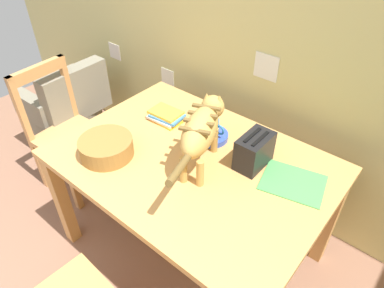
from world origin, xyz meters
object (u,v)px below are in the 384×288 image
at_px(cat, 202,128).
at_px(saucer_bowl, 211,136).
at_px(wicker_basket, 106,147).
at_px(wooden_chair_far, 67,133).
at_px(book_stack, 166,116).
at_px(magazine, 293,183).
at_px(dining_table, 192,171).
at_px(wicker_armchair, 69,117).
at_px(coffee_mug, 212,127).
at_px(toaster, 254,151).

distance_m(cat, saucer_bowl, 0.27).
xyz_separation_m(wicker_basket, wooden_chair_far, (-0.72, 0.16, -0.35)).
bearing_deg(saucer_bowl, wicker_basket, -125.87).
bearing_deg(book_stack, magazine, 0.19).
height_order(book_stack, wicker_basket, wicker_basket).
bearing_deg(magazine, dining_table, -173.61).
bearing_deg(magazine, wicker_armchair, 166.64).
bearing_deg(wooden_chair_far, cat, 91.70).
bearing_deg(wicker_basket, dining_table, 35.08).
distance_m(coffee_mug, toaster, 0.29).
relative_size(magazine, toaster, 1.44).
bearing_deg(saucer_bowl, cat, -67.68).
xyz_separation_m(toaster, wicker_armchair, (-1.75, -0.01, -0.56)).
bearing_deg(coffee_mug, dining_table, -82.50).
height_order(saucer_bowl, toaster, toaster).
bearing_deg(wicker_basket, coffee_mug, 53.81).
xyz_separation_m(magazine, toaster, (-0.22, -0.01, 0.08)).
bearing_deg(wooden_chair_far, wicker_basket, 73.23).
distance_m(coffee_mug, book_stack, 0.32).
bearing_deg(wicker_basket, magazine, 27.09).
bearing_deg(toaster, book_stack, 179.50).
relative_size(toaster, wicker_armchair, 0.26).
relative_size(saucer_bowl, book_stack, 0.89).
relative_size(book_stack, toaster, 1.03).
bearing_deg(wicker_basket, wooden_chair_far, 167.16).
bearing_deg(book_stack, wooden_chair_far, -160.29).
height_order(coffee_mug, magazine, coffee_mug).
height_order(coffee_mug, book_stack, coffee_mug).
relative_size(coffee_mug, magazine, 0.42).
relative_size(wicker_basket, wicker_armchair, 0.35).
xyz_separation_m(cat, wicker_armchair, (-1.53, 0.14, -0.68)).
relative_size(dining_table, saucer_bowl, 7.58).
bearing_deg(toaster, wicker_armchair, -179.78).
bearing_deg(dining_table, cat, 24.34).
height_order(dining_table, wooden_chair_far, wooden_chair_far).
height_order(saucer_bowl, wicker_basket, wicker_basket).
xyz_separation_m(dining_table, book_stack, (-0.34, 0.17, 0.11)).
bearing_deg(wicker_armchair, magazine, -91.13).
xyz_separation_m(cat, book_stack, (-0.39, 0.15, -0.18)).
distance_m(cat, wicker_basket, 0.51).
xyz_separation_m(cat, toaster, (0.21, 0.15, -0.12)).
height_order(saucer_bowl, wooden_chair_far, wooden_chair_far).
relative_size(cat, coffee_mug, 5.44).
bearing_deg(coffee_mug, wooden_chair_far, -164.38).
bearing_deg(magazine, book_stack, 166.41).
distance_m(saucer_bowl, magazine, 0.51).
bearing_deg(wicker_basket, wicker_armchair, 159.80).
bearing_deg(wicker_basket, saucer_bowl, 54.13).
bearing_deg(wooden_chair_far, wicker_armchair, -125.42).
bearing_deg(toaster, magazine, 2.08).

